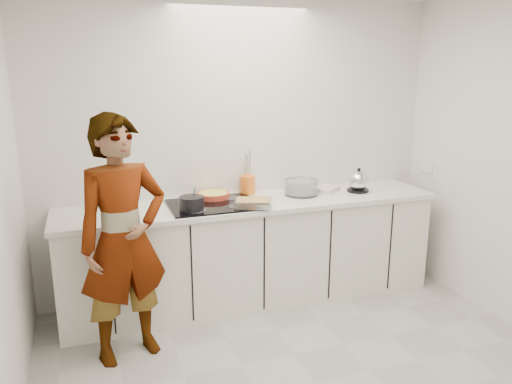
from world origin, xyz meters
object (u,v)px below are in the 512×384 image
object	(u,v)px
mixing_bowl	(301,188)
saucepan	(191,203)
kettle	(358,182)
hob	(213,205)
cook	(124,240)
tart_dish	(213,195)
utensil_crock	(248,185)
baking_dish	(253,203)

from	to	relation	value
mixing_bowl	saucepan	bearing A→B (deg)	-169.36
mixing_bowl	kettle	xyz separation A→B (m)	(0.54, -0.06, 0.03)
hob	cook	xyz separation A→B (m)	(-0.76, -0.50, -0.05)
kettle	mixing_bowl	bearing A→B (deg)	173.23
tart_dish	cook	distance (m)	1.06
hob	saucepan	size ratio (longest dim) A/B	3.30
kettle	utensil_crock	xyz separation A→B (m)	(-0.97, 0.26, -0.01)
tart_dish	kettle	world-z (taller)	kettle
mixing_bowl	utensil_crock	bearing A→B (deg)	156.32
saucepan	mixing_bowl	distance (m)	1.05
hob	kettle	size ratio (longest dim) A/B	3.26
mixing_bowl	kettle	distance (m)	0.54
mixing_bowl	kettle	size ratio (longest dim) A/B	1.48
mixing_bowl	utensil_crock	distance (m)	0.48
tart_dish	kettle	distance (m)	1.32
hob	utensil_crock	xyz separation A→B (m)	(0.39, 0.27, 0.08)
tart_dish	utensil_crock	bearing A→B (deg)	13.45
saucepan	mixing_bowl	world-z (taller)	saucepan
hob	baking_dish	xyz separation A→B (m)	(0.29, -0.18, 0.04)
tart_dish	kettle	size ratio (longest dim) A/B	1.30
tart_dish	kettle	bearing A→B (deg)	-7.55
hob	baking_dish	size ratio (longest dim) A/B	2.05
hob	saucepan	world-z (taller)	saucepan
mixing_bowl	utensil_crock	size ratio (longest dim) A/B	1.98
tart_dish	mixing_bowl	xyz separation A→B (m)	(0.78, -0.11, 0.02)
baking_dish	cook	size ratio (longest dim) A/B	0.20
mixing_bowl	hob	bearing A→B (deg)	-174.59
baking_dish	kettle	xyz separation A→B (m)	(1.07, 0.19, 0.05)
saucepan	baking_dish	bearing A→B (deg)	-7.36
saucepan	kettle	xyz separation A→B (m)	(1.56, 0.13, 0.02)
tart_dish	saucepan	bearing A→B (deg)	-129.64
kettle	utensil_crock	size ratio (longest dim) A/B	1.34
saucepan	kettle	size ratio (longest dim) A/B	0.99
tart_dish	mixing_bowl	size ratio (longest dim) A/B	0.88
baking_dish	utensil_crock	world-z (taller)	utensil_crock
mixing_bowl	utensil_crock	world-z (taller)	utensil_crock
hob	utensil_crock	distance (m)	0.48
tart_dish	cook	world-z (taller)	cook
utensil_crock	cook	size ratio (longest dim) A/B	0.10
saucepan	kettle	world-z (taller)	kettle
saucepan	cook	distance (m)	0.68
utensil_crock	cook	world-z (taller)	cook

